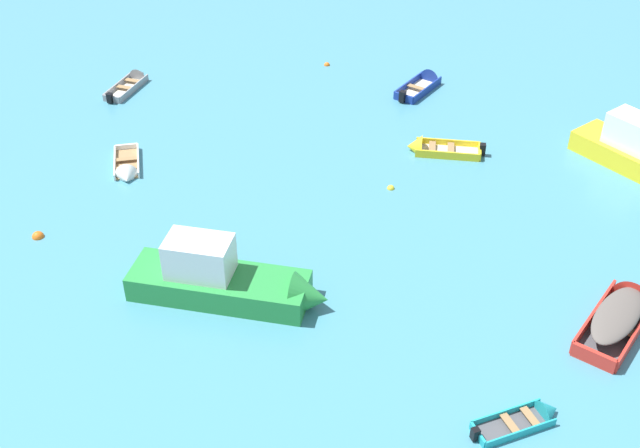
{
  "coord_description": "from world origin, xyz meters",
  "views": [
    {
      "loc": [
        4.13,
        -3.42,
        18.58
      ],
      "look_at": [
        0.0,
        21.8,
        0.15
      ],
      "focal_mm": 44.44,
      "sensor_mm": 36.0,
      "label": 1
    }
  ],
  "objects_px": {
    "rowboat_deep_blue_back_row_right": "(425,82)",
    "rowboat_white_outer_right": "(127,171)",
    "rowboat_turquoise_center": "(532,417)",
    "rowboat_red_cluster_outer": "(623,310)",
    "rowboat_grey_far_right": "(134,81)",
    "mooring_buoy_central": "(391,189)",
    "mooring_buoy_midfield": "(38,237)",
    "mooring_buoy_outer_edge": "(327,65)",
    "motor_launch_green_near_camera": "(230,281)",
    "rowboat_yellow_near_right": "(430,148)"
  },
  "relations": [
    {
      "from": "rowboat_deep_blue_back_row_right",
      "to": "rowboat_white_outer_right",
      "type": "bearing_deg",
      "value": -138.66
    },
    {
      "from": "rowboat_turquoise_center",
      "to": "rowboat_red_cluster_outer",
      "type": "bearing_deg",
      "value": 57.06
    },
    {
      "from": "rowboat_red_cluster_outer",
      "to": "rowboat_white_outer_right",
      "type": "bearing_deg",
      "value": 162.93
    },
    {
      "from": "rowboat_red_cluster_outer",
      "to": "rowboat_deep_blue_back_row_right",
      "type": "height_order",
      "value": "rowboat_red_cluster_outer"
    },
    {
      "from": "rowboat_grey_far_right",
      "to": "mooring_buoy_central",
      "type": "xyz_separation_m",
      "value": [
        14.42,
        -7.93,
        -0.16
      ]
    },
    {
      "from": "rowboat_grey_far_right",
      "to": "rowboat_deep_blue_back_row_right",
      "type": "distance_m",
      "value": 15.48
    },
    {
      "from": "mooring_buoy_midfield",
      "to": "mooring_buoy_outer_edge",
      "type": "height_order",
      "value": "mooring_buoy_midfield"
    },
    {
      "from": "rowboat_deep_blue_back_row_right",
      "to": "mooring_buoy_midfield",
      "type": "distance_m",
      "value": 21.38
    },
    {
      "from": "rowboat_turquoise_center",
      "to": "motor_launch_green_near_camera",
      "type": "height_order",
      "value": "motor_launch_green_near_camera"
    },
    {
      "from": "rowboat_yellow_near_right",
      "to": "mooring_buoy_central",
      "type": "xyz_separation_m",
      "value": [
        -1.5,
        -3.39,
        -0.18
      ]
    },
    {
      "from": "mooring_buoy_midfield",
      "to": "mooring_buoy_outer_edge",
      "type": "relative_size",
      "value": 1.43
    },
    {
      "from": "mooring_buoy_central",
      "to": "mooring_buoy_outer_edge",
      "type": "distance_m",
      "value": 12.82
    },
    {
      "from": "rowboat_white_outer_right",
      "to": "mooring_buoy_central",
      "type": "bearing_deg",
      "value": 3.56
    },
    {
      "from": "rowboat_red_cluster_outer",
      "to": "mooring_buoy_outer_edge",
      "type": "height_order",
      "value": "rowboat_red_cluster_outer"
    },
    {
      "from": "rowboat_red_cluster_outer",
      "to": "rowboat_grey_far_right",
      "type": "distance_m",
      "value": 27.33
    },
    {
      "from": "rowboat_turquoise_center",
      "to": "rowboat_deep_blue_back_row_right",
      "type": "bearing_deg",
      "value": 101.2
    },
    {
      "from": "rowboat_white_outer_right",
      "to": "mooring_buoy_outer_edge",
      "type": "xyz_separation_m",
      "value": [
        6.93,
        12.67,
        -0.14
      ]
    },
    {
      "from": "rowboat_grey_far_right",
      "to": "mooring_buoy_outer_edge",
      "type": "bearing_deg",
      "value": 22.36
    },
    {
      "from": "rowboat_deep_blue_back_row_right",
      "to": "mooring_buoy_central",
      "type": "height_order",
      "value": "rowboat_deep_blue_back_row_right"
    },
    {
      "from": "rowboat_white_outer_right",
      "to": "mooring_buoy_midfield",
      "type": "height_order",
      "value": "rowboat_white_outer_right"
    },
    {
      "from": "rowboat_turquoise_center",
      "to": "motor_launch_green_near_camera",
      "type": "xyz_separation_m",
      "value": [
        -10.23,
        3.96,
        0.63
      ]
    },
    {
      "from": "rowboat_white_outer_right",
      "to": "rowboat_yellow_near_right",
      "type": "relative_size",
      "value": 0.9
    },
    {
      "from": "motor_launch_green_near_camera",
      "to": "rowboat_white_outer_right",
      "type": "relative_size",
      "value": 2.25
    },
    {
      "from": "mooring_buoy_central",
      "to": "rowboat_turquoise_center",
      "type": "bearing_deg",
      "value": -66.14
    },
    {
      "from": "mooring_buoy_central",
      "to": "mooring_buoy_midfield",
      "type": "bearing_deg",
      "value": -156.91
    },
    {
      "from": "rowboat_white_outer_right",
      "to": "rowboat_grey_far_right",
      "type": "height_order",
      "value": "same"
    },
    {
      "from": "rowboat_deep_blue_back_row_right",
      "to": "rowboat_turquoise_center",
      "type": "bearing_deg",
      "value": -78.8
    },
    {
      "from": "rowboat_turquoise_center",
      "to": "rowboat_yellow_near_right",
      "type": "height_order",
      "value": "rowboat_yellow_near_right"
    },
    {
      "from": "rowboat_turquoise_center",
      "to": "rowboat_white_outer_right",
      "type": "height_order",
      "value": "rowboat_white_outer_right"
    },
    {
      "from": "rowboat_grey_far_right",
      "to": "rowboat_yellow_near_right",
      "type": "xyz_separation_m",
      "value": [
        15.92,
        -4.54,
        0.02
      ]
    },
    {
      "from": "motor_launch_green_near_camera",
      "to": "rowboat_yellow_near_right",
      "type": "xyz_separation_m",
      "value": [
        6.45,
        11.35,
        -0.59
      ]
    },
    {
      "from": "rowboat_turquoise_center",
      "to": "rowboat_grey_far_right",
      "type": "bearing_deg",
      "value": 134.76
    },
    {
      "from": "rowboat_red_cluster_outer",
      "to": "rowboat_yellow_near_right",
      "type": "distance_m",
      "value": 12.46
    },
    {
      "from": "rowboat_white_outer_right",
      "to": "mooring_buoy_central",
      "type": "relative_size",
      "value": 9.85
    },
    {
      "from": "rowboat_turquoise_center",
      "to": "motor_launch_green_near_camera",
      "type": "bearing_deg",
      "value": 158.81
    },
    {
      "from": "motor_launch_green_near_camera",
      "to": "rowboat_white_outer_right",
      "type": "xyz_separation_m",
      "value": [
        -6.61,
        7.25,
        -0.62
      ]
    },
    {
      "from": "rowboat_white_outer_right",
      "to": "mooring_buoy_central",
      "type": "xyz_separation_m",
      "value": [
        11.56,
        0.72,
        -0.14
      ]
    },
    {
      "from": "mooring_buoy_central",
      "to": "mooring_buoy_midfield",
      "type": "distance_m",
      "value": 14.53
    },
    {
      "from": "rowboat_turquoise_center",
      "to": "rowboat_deep_blue_back_row_right",
      "type": "relative_size",
      "value": 0.78
    },
    {
      "from": "motor_launch_green_near_camera",
      "to": "rowboat_white_outer_right",
      "type": "height_order",
      "value": "motor_launch_green_near_camera"
    },
    {
      "from": "rowboat_turquoise_center",
      "to": "rowboat_grey_far_right",
      "type": "xyz_separation_m",
      "value": [
        -19.69,
        19.86,
        0.03
      ]
    },
    {
      "from": "mooring_buoy_central",
      "to": "mooring_buoy_midfield",
      "type": "xyz_separation_m",
      "value": [
        -13.37,
        -5.7,
        0.0
      ]
    },
    {
      "from": "rowboat_turquoise_center",
      "to": "rowboat_red_cluster_outer",
      "type": "relative_size",
      "value": 0.6
    },
    {
      "from": "motor_launch_green_near_camera",
      "to": "rowboat_turquoise_center",
      "type": "bearing_deg",
      "value": -21.19
    },
    {
      "from": "mooring_buoy_midfield",
      "to": "rowboat_white_outer_right",
      "type": "bearing_deg",
      "value": 70.1
    },
    {
      "from": "rowboat_white_outer_right",
      "to": "mooring_buoy_outer_edge",
      "type": "height_order",
      "value": "rowboat_white_outer_right"
    },
    {
      "from": "rowboat_deep_blue_back_row_right",
      "to": "mooring_buoy_central",
      "type": "xyz_separation_m",
      "value": [
        -0.89,
        -10.24,
        -0.19
      ]
    },
    {
      "from": "rowboat_yellow_near_right",
      "to": "mooring_buoy_outer_edge",
      "type": "xyz_separation_m",
      "value": [
        -6.14,
        8.57,
        -0.18
      ]
    },
    {
      "from": "rowboat_yellow_near_right",
      "to": "rowboat_turquoise_center",
      "type": "bearing_deg",
      "value": -76.15
    },
    {
      "from": "rowboat_turquoise_center",
      "to": "rowboat_white_outer_right",
      "type": "distance_m",
      "value": 20.23
    }
  ]
}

